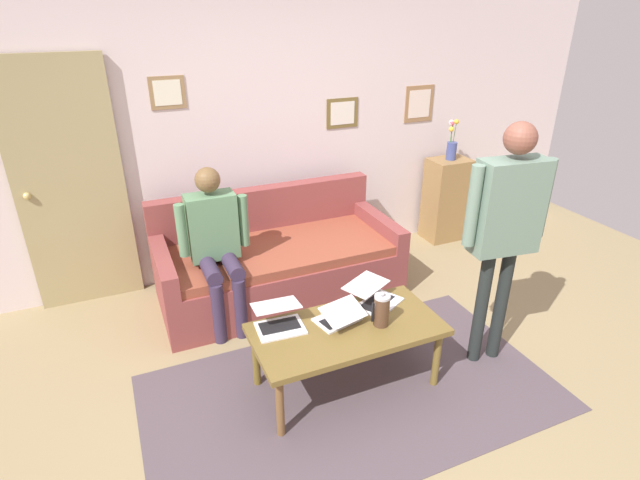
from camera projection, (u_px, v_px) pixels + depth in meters
The scene contains 14 objects.
ground_plane at pixel (380, 399), 3.30m from camera, with size 7.68×7.68×0.00m, color #8F7E58.
area_rug at pixel (352, 393), 3.35m from camera, with size 2.70×1.51×0.01m, color #4F434A.
back_wall at pixel (268, 126), 4.54m from camera, with size 7.04×0.11×2.70m.
interior_door at pixel (71, 188), 4.00m from camera, with size 0.82×0.09×2.05m.
couch at pixel (277, 262), 4.39m from camera, with size 2.04×0.95×0.88m.
coffee_table at pixel (347, 333), 3.25m from camera, with size 1.24×0.61×0.47m.
laptop_left at pixel (339, 317), 3.27m from camera, with size 0.33×0.31×0.14m.
laptop_center at pixel (375, 297), 3.48m from camera, with size 0.44×0.44×0.12m.
laptop_right at pixel (279, 320), 3.22m from camera, with size 0.32×0.34×0.14m.
french_press at pixel (382, 310), 3.21m from camera, with size 0.12×0.10×0.25m.
side_shelf at pixel (446, 200), 5.39m from camera, with size 0.42×0.32×0.89m.
flower_vase at pixel (452, 144), 5.13m from camera, with size 0.11×0.11×0.41m.
person_standing at pixel (506, 218), 3.22m from camera, with size 0.61×0.25×1.74m.
person_seated at pixel (216, 240), 3.82m from camera, with size 0.55×0.51×1.28m.
Camera 1 is at (1.37, 2.16, 2.38)m, focal length 28.03 mm.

